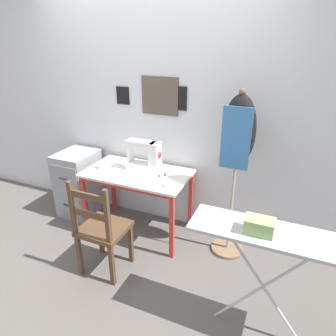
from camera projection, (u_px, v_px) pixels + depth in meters
name	position (u px, v px, depth m)	size (l,w,h in m)	color
ground_plane	(126.00, 246.00, 3.09)	(14.00, 14.00, 0.00)	#5B5651
wall_back	(152.00, 110.00, 3.15)	(10.00, 0.07, 2.55)	silver
sewing_table	(137.00, 180.00, 3.08)	(1.07, 0.62, 0.71)	silver
sewing_machine	(146.00, 157.00, 3.04)	(0.36, 0.16, 0.34)	white
fabric_bowl	(104.00, 165.00, 3.16)	(0.15, 0.15, 0.05)	silver
scissors	(166.00, 186.00, 2.77)	(0.12, 0.09, 0.01)	silver
thread_spool_near_machine	(159.00, 176.00, 2.94)	(0.03, 0.03, 0.04)	green
thread_spool_mid_table	(165.00, 174.00, 2.97)	(0.03, 0.03, 0.04)	purple
wooden_chair	(102.00, 229.00, 2.61)	(0.40, 0.38, 0.93)	#513823
filing_cabinet	(80.00, 183.00, 3.57)	(0.40, 0.51, 0.77)	#93999E
dress_form	(238.00, 143.00, 2.58)	(0.32, 0.32, 1.61)	#846647
ironing_board	(271.00, 240.00, 1.89)	(1.04, 0.32, 0.87)	#ADB2B7
storage_box	(259.00, 226.00, 1.84)	(0.19, 0.12, 0.10)	#8EB266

